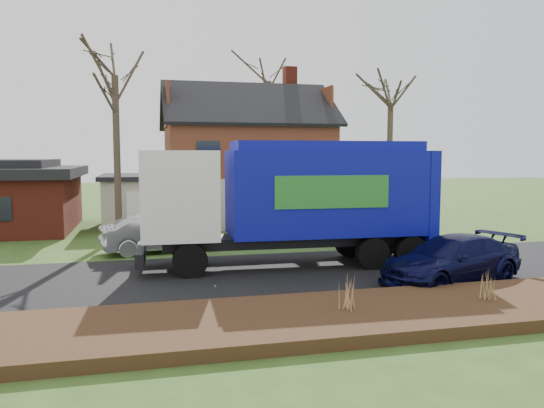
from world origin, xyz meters
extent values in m
plane|color=#2D4818|center=(0.00, 0.00, 0.00)|extent=(120.00, 120.00, 0.00)
cube|color=black|center=(0.00, 0.00, 0.01)|extent=(80.00, 7.00, 0.02)
cube|color=#311F10|center=(0.00, -5.30, 0.15)|extent=(80.00, 3.50, 0.30)
cube|color=beige|center=(2.00, 14.00, 1.35)|extent=(9.00, 7.50, 2.70)
cube|color=#5F2A1B|center=(2.00, 14.00, 4.10)|extent=(9.00, 7.50, 2.80)
cube|color=maroon|center=(5.00, 15.00, 8.46)|extent=(0.70, 0.90, 1.60)
cube|color=beige|center=(-4.20, 13.50, 1.30)|extent=(3.50, 5.50, 2.60)
cube|color=black|center=(-4.20, 13.50, 2.72)|extent=(3.90, 5.90, 0.24)
cylinder|color=black|center=(-2.41, 0.15, 0.57)|extent=(1.15, 0.43, 1.14)
cylinder|color=black|center=(-2.33, 2.45, 0.57)|extent=(1.15, 0.43, 1.14)
cylinder|color=black|center=(3.82, -0.08, 0.57)|extent=(1.15, 0.43, 1.14)
cylinder|color=black|center=(3.91, 2.21, 0.57)|extent=(1.15, 0.43, 1.14)
cylinder|color=black|center=(5.24, -0.14, 0.57)|extent=(1.15, 0.43, 1.14)
cylinder|color=black|center=(5.33, 2.16, 0.57)|extent=(1.15, 0.43, 1.14)
cube|color=black|center=(1.46, 1.15, 0.93)|extent=(9.46, 1.66, 0.38)
cube|color=white|center=(-2.65, 1.31, 2.63)|extent=(2.62, 2.83, 2.96)
cube|color=black|center=(-3.85, 1.35, 2.79)|extent=(0.18, 2.41, 0.99)
cube|color=black|center=(-3.96, 1.36, 0.60)|extent=(0.37, 2.74, 0.49)
cube|color=#0C1092|center=(2.50, 1.12, 2.63)|extent=(6.99, 2.99, 2.96)
cube|color=#0C1092|center=(2.50, 1.12, 4.27)|extent=(6.65, 2.65, 0.33)
cube|color=#0C1092|center=(6.05, 0.98, 2.52)|extent=(0.49, 2.80, 3.17)
cube|color=#297E2C|center=(2.28, -0.27, 2.74)|extent=(3.94, 0.19, 1.09)
cube|color=#297E2C|center=(2.38, 2.51, 2.74)|extent=(3.94, 0.19, 1.09)
imported|color=#A4A8AC|center=(-3.23, 4.99, 0.77)|extent=(4.89, 2.48, 1.54)
imported|color=#0B0D33|center=(5.45, -2.37, 0.72)|extent=(5.37, 3.45, 1.45)
cylinder|color=#443529|center=(-5.03, 9.17, 3.81)|extent=(0.32, 0.32, 7.63)
cylinder|color=#463B2A|center=(9.21, 9.80, 3.36)|extent=(0.31, 0.31, 6.72)
cylinder|color=#413127|center=(5.45, 22.48, 4.71)|extent=(0.36, 0.36, 9.42)
cone|color=tan|center=(0.87, -5.24, 0.73)|extent=(0.04, 0.04, 0.85)
cone|color=tan|center=(0.74, -5.24, 0.73)|extent=(0.04, 0.04, 0.85)
cone|color=tan|center=(1.01, -5.24, 0.73)|extent=(0.04, 0.04, 0.85)
cone|color=tan|center=(0.87, -5.13, 0.73)|extent=(0.04, 0.04, 0.85)
cone|color=tan|center=(0.87, -5.34, 0.73)|extent=(0.04, 0.04, 0.85)
cone|color=#9B7D44|center=(4.64, -5.28, 0.69)|extent=(0.04, 0.04, 0.78)
cone|color=#9B7D44|center=(4.50, -5.28, 0.69)|extent=(0.04, 0.04, 0.78)
cone|color=#9B7D44|center=(4.77, -5.28, 0.69)|extent=(0.04, 0.04, 0.78)
cone|color=#9B7D44|center=(4.64, -5.17, 0.69)|extent=(0.04, 0.04, 0.78)
cone|color=#9B7D44|center=(4.64, -5.39, 0.69)|extent=(0.04, 0.04, 0.78)
camera|label=1|loc=(-3.78, -16.84, 4.00)|focal=35.00mm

